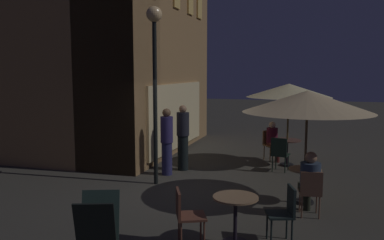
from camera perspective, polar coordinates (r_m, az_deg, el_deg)
The scene contains 18 objects.
ground_plane at distance 9.00m, azimuth -2.08°, elevation -10.44°, with size 60.00×60.00×0.00m, color #38352E.
cafe_building at distance 13.22m, azimuth -14.75°, elevation 11.36°, with size 7.04×8.27×7.52m.
street_lamp_near_corner at distance 9.38m, azimuth -5.39°, elevation 9.37°, with size 0.37×0.37×4.18m.
menu_sandwich_board at distance 6.01m, azimuth -13.33°, elevation -14.82°, with size 0.80×0.74×0.93m.
cafe_table_0 at distance 8.55m, azimuth 15.85°, elevation -8.16°, with size 0.67×0.67×0.72m.
cafe_table_1 at distance 11.71m, azimuth 13.48°, elevation -3.68°, with size 0.78×0.78×0.76m.
cafe_table_2 at distance 6.40m, azimuth 6.24°, elevation -12.66°, with size 0.71×0.71×0.76m.
patio_umbrella_0 at distance 8.28m, azimuth 16.21°, elevation 2.52°, with size 2.60×2.60×2.32m.
patio_umbrella_1 at distance 11.52m, azimuth 13.70°, elevation 4.09°, with size 2.38×2.38×2.35m.
cafe_chair_0 at distance 7.75m, azimuth 16.64°, elevation -9.53°, with size 0.45×0.45×0.88m.
cafe_chair_1 at distance 10.96m, azimuth 12.46°, elevation -4.46°, with size 0.50×0.50×0.93m.
cafe_chair_2 at distance 12.40m, azimuth 11.15°, elevation -3.14°, with size 0.58×0.58×0.90m.
cafe_chair_3 at distance 6.54m, azimuth 13.23°, elevation -12.35°, with size 0.50×0.50×0.91m.
cafe_chair_4 at distance 6.27m, azimuth -0.96°, elevation -13.04°, with size 0.58×0.58×0.89m.
patron_seated_0 at distance 7.83m, azimuth 16.54°, elevation -8.07°, with size 0.55×0.42×1.22m.
patron_seated_1 at distance 12.26m, azimuth 11.54°, elevation -2.64°, with size 0.52×0.50×1.19m.
patron_standing_2 at distance 10.85m, azimuth -1.31°, elevation -2.52°, with size 0.34×0.34×1.79m.
patron_standing_3 at distance 10.37m, azimuth -3.64°, elevation -3.05°, with size 0.32×0.32×1.74m.
Camera 1 is at (-8.10, -2.83, 2.70)m, focal length 37.21 mm.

